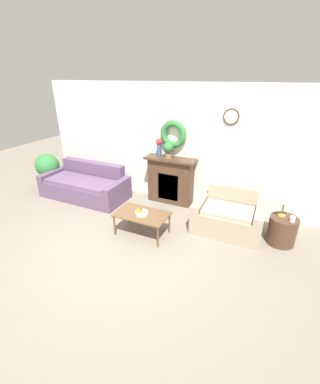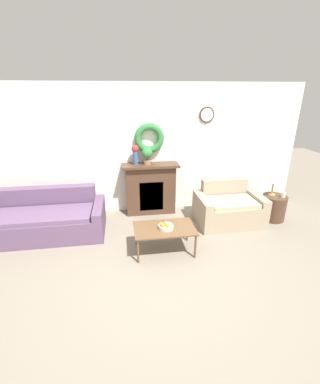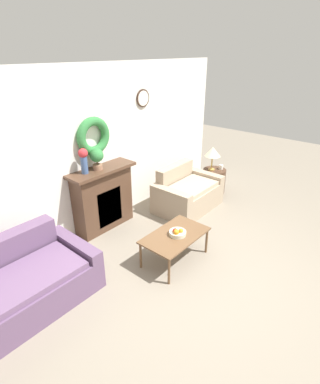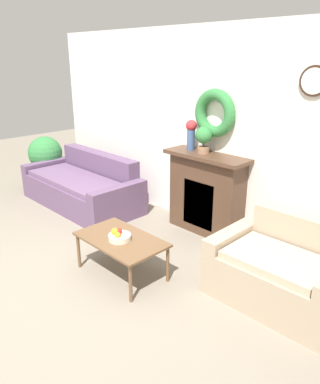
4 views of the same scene
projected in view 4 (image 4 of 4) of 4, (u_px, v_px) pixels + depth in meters
ground_plane at (60, 295)px, 3.83m from camera, size 16.00×16.00×0.00m
wall_back at (214, 132)px, 4.97m from camera, size 6.80×0.20×2.70m
fireplace at (206, 193)px, 5.06m from camera, size 1.19×0.41×1.11m
couch_left at (83, 187)px, 6.11m from camera, size 2.14×0.99×0.81m
loveseat_right at (281, 272)px, 3.68m from camera, size 1.31×0.88×0.83m
coffee_table at (121, 242)px, 4.08m from camera, size 1.00×0.60×0.44m
fruit_bowl at (119, 236)px, 4.02m from camera, size 0.25×0.25×0.12m
vase_on_mantel_left at (191, 133)px, 5.00m from camera, size 0.15×0.15×0.41m
potted_plant_on_mantel at (204, 137)px, 4.84m from camera, size 0.22×0.22×0.35m
potted_plant_floor_by_couch at (45, 155)px, 6.91m from camera, size 0.62×0.62×0.93m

